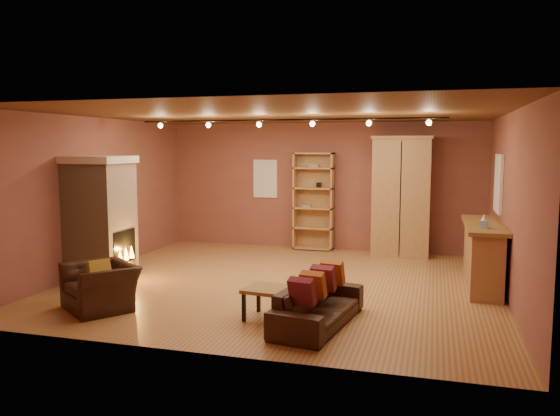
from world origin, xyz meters
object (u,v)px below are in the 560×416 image
(bookcase, at_px, (314,200))
(armoire, at_px, (401,196))
(coffee_table, at_px, (267,292))
(fireplace, at_px, (101,218))
(bar_counter, at_px, (482,255))
(loveseat, at_px, (318,297))
(armchair, at_px, (100,279))

(bookcase, height_order, armoire, armoire)
(armoire, bearing_deg, coffee_table, -106.61)
(fireplace, distance_m, bar_counter, 6.39)
(armoire, xyz_separation_m, bar_counter, (1.44, -2.26, -0.72))
(coffee_table, bearing_deg, fireplace, 159.25)
(armoire, relative_size, loveseat, 1.36)
(fireplace, height_order, armchair, fireplace)
(armchair, height_order, coffee_table, armchair)
(armoire, xyz_separation_m, loveseat, (-0.73, -4.87, -0.89))
(bar_counter, bearing_deg, loveseat, -129.81)
(armoire, distance_m, loveseat, 5.01)
(fireplace, distance_m, bookcase, 4.73)
(armoire, bearing_deg, bookcase, 173.88)
(armchair, relative_size, coffee_table, 1.89)
(bookcase, distance_m, bar_counter, 4.19)
(fireplace, height_order, loveseat, fireplace)
(fireplace, distance_m, armchair, 1.90)
(fireplace, height_order, coffee_table, fireplace)
(bar_counter, bearing_deg, armoire, 122.54)
(bookcase, xyz_separation_m, armchair, (-1.92, -5.24, -0.66))
(bookcase, distance_m, armoire, 1.91)
(armoire, relative_size, bar_counter, 1.14)
(fireplace, relative_size, loveseat, 1.16)
(bookcase, distance_m, coffee_table, 5.08)
(loveseat, xyz_separation_m, coffee_table, (-0.70, 0.07, -0.00))
(bar_counter, xyz_separation_m, coffee_table, (-2.88, -2.54, -0.17))
(bar_counter, bearing_deg, bookcase, 143.56)
(loveseat, bearing_deg, armchair, 101.88)
(fireplace, distance_m, armoire, 5.96)
(bar_counter, height_order, coffee_table, bar_counter)
(bar_counter, height_order, armchair, bar_counter)
(bookcase, relative_size, coffee_table, 3.49)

